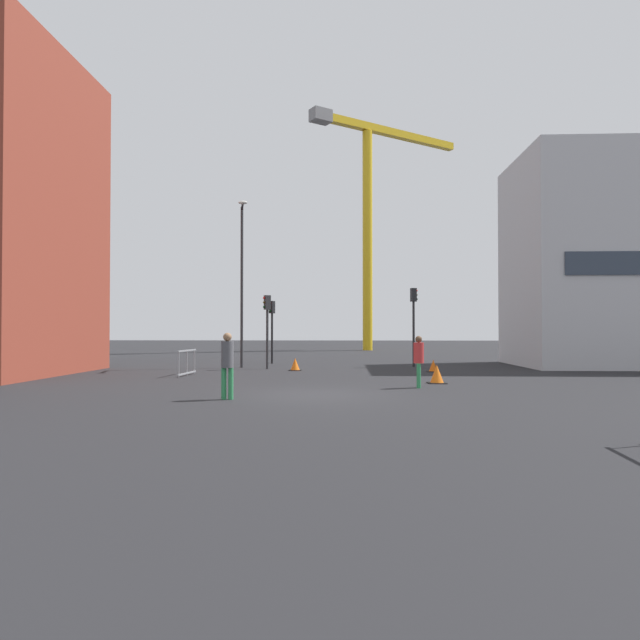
% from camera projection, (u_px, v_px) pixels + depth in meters
% --- Properties ---
extents(ground, '(160.00, 160.00, 0.00)m').
position_uv_depth(ground, '(315.00, 395.00, 16.46)').
color(ground, black).
extents(construction_crane, '(14.44, 10.28, 21.39)m').
position_uv_depth(construction_crane, '(371.00, 198.00, 51.76)').
color(construction_crane, gold).
rests_on(construction_crane, ground).
extents(streetlamp_tall, '(0.61, 1.68, 8.18)m').
position_uv_depth(streetlamp_tall, '(242.00, 274.00, 27.94)').
color(streetlamp_tall, '#2D2D30').
rests_on(streetlamp_tall, ground).
extents(traffic_light_corner, '(0.34, 0.39, 3.55)m').
position_uv_depth(traffic_light_corner, '(272.00, 321.00, 31.47)').
color(traffic_light_corner, black).
rests_on(traffic_light_corner, ground).
extents(traffic_light_median, '(0.39, 0.31, 4.09)m').
position_uv_depth(traffic_light_median, '(414.00, 314.00, 28.82)').
color(traffic_light_median, '#232326').
rests_on(traffic_light_median, ground).
extents(traffic_light_near, '(0.38, 0.35, 3.61)m').
position_uv_depth(traffic_light_near, '(267.00, 319.00, 27.08)').
color(traffic_light_near, '#2D2D30').
rests_on(traffic_light_near, ground).
extents(pedestrian_walking, '(0.34, 0.34, 1.72)m').
position_uv_depth(pedestrian_walking, '(419.00, 358.00, 18.38)').
color(pedestrian_walking, '#2D844C').
rests_on(pedestrian_walking, ground).
extents(pedestrian_waiting, '(0.34, 0.34, 1.85)m').
position_uv_depth(pedestrian_waiting, '(227.00, 360.00, 15.34)').
color(pedestrian_waiting, '#2D844C').
rests_on(pedestrian_waiting, ground).
extents(safety_barrier_rear, '(0.19, 2.13, 1.08)m').
position_uv_depth(safety_barrier_rear, '(187.00, 362.00, 23.26)').
color(safety_barrier_rear, gray).
rests_on(safety_barrier_rear, ground).
extents(traffic_cone_by_barrier, '(0.54, 0.54, 0.55)m').
position_uv_depth(traffic_cone_by_barrier, '(433.00, 366.00, 25.34)').
color(traffic_cone_by_barrier, black).
rests_on(traffic_cone_by_barrier, ground).
extents(traffic_cone_on_verge, '(0.58, 0.58, 0.59)m').
position_uv_depth(traffic_cone_on_verge, '(295.00, 365.00, 26.10)').
color(traffic_cone_on_verge, black).
rests_on(traffic_cone_on_verge, ground).
extents(traffic_cone_orange, '(0.66, 0.66, 0.66)m').
position_uv_depth(traffic_cone_orange, '(437.00, 375.00, 19.91)').
color(traffic_cone_orange, black).
rests_on(traffic_cone_orange, ground).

